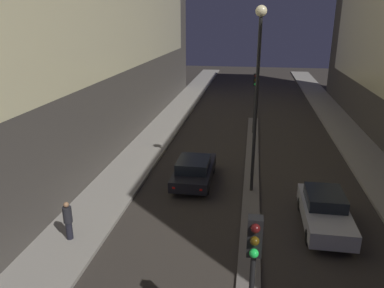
# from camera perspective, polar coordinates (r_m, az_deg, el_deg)

# --- Properties ---
(median_strip) EXTENTS (0.82, 28.54, 0.12)m
(median_strip) POSITION_cam_1_polar(r_m,az_deg,el_deg) (20.03, 9.01, -6.61)
(median_strip) COLOR #66605B
(median_strip) RESTS_ON ground
(traffic_light_near) EXTENTS (0.32, 0.42, 4.52)m
(traffic_light_near) POSITION_cam_1_polar(r_m,az_deg,el_deg) (8.66, 9.25, -18.00)
(traffic_light_near) COLOR black
(traffic_light_near) RESTS_ON median_strip
(traffic_light_mid) EXTENTS (0.32, 0.42, 4.52)m
(traffic_light_mid) POSITION_cam_1_polar(r_m,az_deg,el_deg) (28.34, 9.60, 8.12)
(traffic_light_mid) COLOR black
(traffic_light_mid) RESTS_ON median_strip
(street_lamp) EXTENTS (0.51, 0.51, 8.96)m
(street_lamp) POSITION_cam_1_polar(r_m,az_deg,el_deg) (17.90, 9.99, 10.47)
(street_lamp) COLOR black
(street_lamp) RESTS_ON median_strip
(car_left_lane) EXTENTS (1.93, 4.51, 1.44)m
(car_left_lane) POSITION_cam_1_polar(r_m,az_deg,el_deg) (20.25, 0.32, -3.98)
(car_left_lane) COLOR black
(car_left_lane) RESTS_ON ground
(car_right_lane) EXTENTS (1.81, 4.47, 1.51)m
(car_right_lane) POSITION_cam_1_polar(r_m,az_deg,el_deg) (17.10, 19.57, -9.56)
(car_right_lane) COLOR #B2B2B7
(car_right_lane) RESTS_ON ground
(pedestrian_on_left_sidewalk) EXTENTS (0.35, 0.35, 1.62)m
(pedestrian_on_left_sidewalk) POSITION_cam_1_polar(r_m,az_deg,el_deg) (15.80, -18.37, -10.89)
(pedestrian_on_left_sidewalk) COLOR black
(pedestrian_on_left_sidewalk) RESTS_ON sidewalk_left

